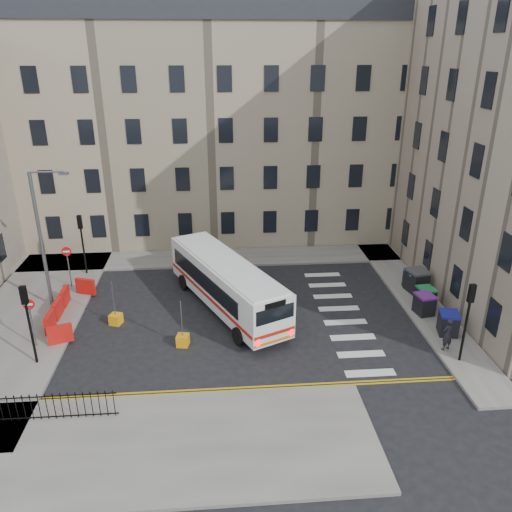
{
  "coord_description": "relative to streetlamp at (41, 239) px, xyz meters",
  "views": [
    {
      "loc": [
        -3.02,
        -25.23,
        14.24
      ],
      "look_at": [
        -0.82,
        1.71,
        3.0
      ],
      "focal_mm": 35.0,
      "sensor_mm": 36.0,
      "label": 1
    }
  ],
  "objects": [
    {
      "name": "iron_railings",
      "position": [
        1.75,
        -10.2,
        -3.59
      ],
      "size": [
        7.8,
        0.04,
        1.2
      ],
      "color": "black",
      "rests_on": "pavement_sw"
    },
    {
      "name": "roadworks_barriers",
      "position": [
        1.16,
        -1.5,
        -3.69
      ],
      "size": [
        1.66,
        6.26,
        1.0
      ],
      "color": "red",
      "rests_on": "pavement_west"
    },
    {
      "name": "traffic_light_nw",
      "position": [
        1.0,
        4.5,
        -1.47
      ],
      "size": [
        0.28,
        0.22,
        4.1
      ],
      "color": "black",
      "rests_on": "pavement_west"
    },
    {
      "name": "pavement_sw",
      "position": [
        6.0,
        -12.0,
        -4.26
      ],
      "size": [
        20.0,
        6.0,
        0.15
      ],
      "primitive_type": "cube",
      "color": "slate",
      "rests_on": "ground"
    },
    {
      "name": "bollard_chevron",
      "position": [
        8.0,
        -4.85,
        -4.04
      ],
      "size": [
        0.7,
        0.7,
        0.6
      ],
      "primitive_type": "cube",
      "rotation": [
        0.0,
        0.0,
        -0.17
      ],
      "color": "orange",
      "rests_on": "ground"
    },
    {
      "name": "bus",
      "position": [
        10.36,
        -1.0,
        -2.63
      ],
      "size": [
        6.82,
        10.83,
        2.95
      ],
      "rotation": [
        0.0,
        0.0,
        0.44
      ],
      "color": "white",
      "rests_on": "ground"
    },
    {
      "name": "ground",
      "position": [
        13.0,
        -2.0,
        -4.34
      ],
      "size": [
        120.0,
        120.0,
        0.0
      ],
      "primitive_type": "plane",
      "color": "black",
      "rests_on": "ground"
    },
    {
      "name": "pavement_east",
      "position": [
        22.0,
        2.0,
        -4.26
      ],
      "size": [
        2.4,
        26.0,
        0.15
      ],
      "primitive_type": "cube",
      "color": "slate",
      "rests_on": "ground"
    },
    {
      "name": "bollard_yellow",
      "position": [
        4.15,
        -2.34,
        -4.04
      ],
      "size": [
        0.77,
        0.77,
        0.6
      ],
      "primitive_type": "cube",
      "rotation": [
        0.0,
        0.0,
        -0.36
      ],
      "color": "#F6A00D",
      "rests_on": "ground"
    },
    {
      "name": "traffic_light_east",
      "position": [
        21.6,
        -7.5,
        -1.47
      ],
      "size": [
        0.28,
        0.22,
        4.1
      ],
      "color": "black",
      "rests_on": "pavement_east"
    },
    {
      "name": "wheelie_bin_c",
      "position": [
        22.09,
        -1.91,
        -3.6
      ],
      "size": [
        1.02,
        1.14,
        1.16
      ],
      "rotation": [
        0.0,
        0.0,
        0.11
      ],
      "color": "black",
      "rests_on": "pavement_east"
    },
    {
      "name": "wheelie_bin_e",
      "position": [
        22.17,
        0.37,
        -3.58
      ],
      "size": [
        1.04,
        1.17,
        1.2
      ],
      "rotation": [
        0.0,
        0.0,
        0.09
      ],
      "color": "black",
      "rests_on": "pavement_east"
    },
    {
      "name": "streetlamp",
      "position": [
        0.0,
        0.0,
        0.0
      ],
      "size": [
        0.5,
        0.22,
        8.14
      ],
      "color": "#595B5E",
      "rests_on": "pavement_west"
    },
    {
      "name": "pavement_west",
      "position": [
        -1.0,
        -1.0,
        -4.26
      ],
      "size": [
        6.0,
        22.0,
        0.15
      ],
      "primitive_type": "cube",
      "color": "slate",
      "rests_on": "ground"
    },
    {
      "name": "pavement_north",
      "position": [
        7.0,
        6.6,
        -4.26
      ],
      "size": [
        36.0,
        3.2,
        0.15
      ],
      "primitive_type": "cube",
      "color": "slate",
      "rests_on": "ground"
    },
    {
      "name": "no_entry_south",
      "position": [
        0.5,
        -4.5,
        -2.26
      ],
      "size": [
        0.6,
        0.08,
        3.0
      ],
      "color": "#595B5E",
      "rests_on": "pavement_west"
    },
    {
      "name": "no_entry_north",
      "position": [
        0.5,
        2.5,
        -2.26
      ],
      "size": [
        0.6,
        0.08,
        3.0
      ],
      "color": "#595B5E",
      "rests_on": "pavement_west"
    },
    {
      "name": "wheelie_bin_b",
      "position": [
        21.64,
        -2.82,
        -3.58
      ],
      "size": [
        1.12,
        1.23,
        1.2
      ],
      "rotation": [
        0.0,
        0.0,
        0.18
      ],
      "color": "black",
      "rests_on": "pavement_east"
    },
    {
      "name": "wheelie_bin_a",
      "position": [
        22.05,
        -5.05,
        -3.56
      ],
      "size": [
        1.21,
        1.31,
        1.24
      ],
      "rotation": [
        0.0,
        0.0,
        -0.23
      ],
      "color": "black",
      "rests_on": "pavement_east"
    },
    {
      "name": "terrace_north",
      "position": [
        6.0,
        13.5,
        4.28
      ],
      "size": [
        38.3,
        10.8,
        17.2
      ],
      "color": "tan",
      "rests_on": "ground"
    },
    {
      "name": "wheelie_bin_d",
      "position": [
        22.28,
        0.0,
        -3.47
      ],
      "size": [
        1.37,
        1.5,
        1.42
      ],
      "rotation": [
        0.0,
        0.0,
        0.22
      ],
      "color": "black",
      "rests_on": "pavement_east"
    },
    {
      "name": "pedestrian",
      "position": [
        21.3,
        -6.54,
        -3.31
      ],
      "size": [
        0.75,
        0.64,
        1.75
      ],
      "primitive_type": "imported",
      "rotation": [
        0.0,
        0.0,
        3.56
      ],
      "color": "black",
      "rests_on": "pavement_east"
    },
    {
      "name": "traffic_light_sw",
      "position": [
        1.0,
        -6.0,
        -1.47
      ],
      "size": [
        0.28,
        0.22,
        4.1
      ],
      "color": "black",
      "rests_on": "pavement_west"
    }
  ]
}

